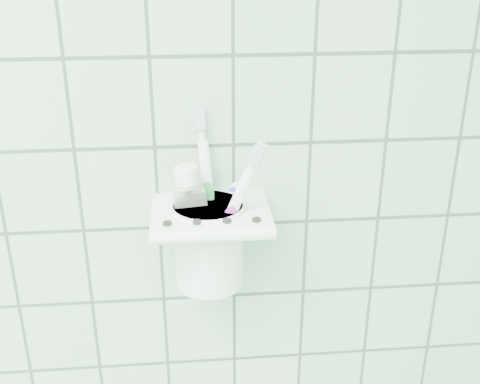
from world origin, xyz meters
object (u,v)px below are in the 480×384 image
object	(u,v)px
holder_bracket	(211,215)
toothbrush_orange	(199,208)
toothpaste_tube	(199,212)
cup	(209,241)
toothbrush_pink	(216,201)
toothbrush_blue	(214,205)

from	to	relation	value
holder_bracket	toothbrush_orange	size ratio (longest dim) A/B	0.72
holder_bracket	toothpaste_tube	distance (m)	0.02
toothbrush_orange	holder_bracket	bearing A→B (deg)	42.52
cup	toothpaste_tube	distance (m)	0.04
toothbrush_pink	toothbrush_orange	bearing A→B (deg)	-164.07
toothbrush_pink	toothbrush_blue	world-z (taller)	toothbrush_pink
cup	toothbrush_blue	xyz separation A→B (m)	(0.01, 0.00, 0.05)
holder_bracket	toothbrush_pink	xyz separation A→B (m)	(0.01, -0.00, 0.02)
cup	holder_bracket	bearing A→B (deg)	-57.92
toothbrush_blue	toothpaste_tube	size ratio (longest dim) A/B	1.22
toothbrush_pink	toothbrush_orange	size ratio (longest dim) A/B	1.07
toothbrush_pink	holder_bracket	bearing A→B (deg)	175.33
toothpaste_tube	toothbrush_pink	bearing A→B (deg)	-39.66
toothbrush_blue	toothbrush_orange	world-z (taller)	toothbrush_orange
toothpaste_tube	holder_bracket	bearing A→B (deg)	-47.97
cup	toothbrush_blue	distance (m)	0.05
toothbrush_blue	toothpaste_tube	distance (m)	0.02
toothbrush_pink	cup	bearing A→B (deg)	154.42
toothbrush_pink	toothpaste_tube	xyz separation A→B (m)	(-0.02, 0.01, -0.02)
holder_bracket	toothpaste_tube	bearing A→B (deg)	140.77
toothbrush_pink	toothbrush_blue	distance (m)	0.01
holder_bracket	toothbrush_pink	size ratio (longest dim) A/B	0.67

